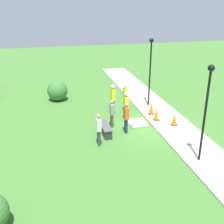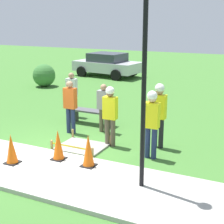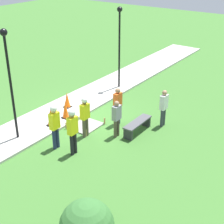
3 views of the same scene
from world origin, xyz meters
The scene contains 16 objects.
ground_plane centered at (0.00, 0.00, 0.00)m, with size 60.00×60.00×0.00m, color #3D702D.
sidewalk centered at (0.00, -1.14, 0.05)m, with size 28.00×2.28×0.10m.
wet_concrete_patch centered at (0.65, 0.69, 0.03)m, with size 1.36×1.15×0.31m.
traffic_cone_near_patch centered at (-0.25, -1.19, 0.48)m, with size 0.34×0.34×0.76m.
traffic_cone_far_patch centered at (0.65, -0.47, 0.49)m, with size 0.34×0.34×0.79m.
traffic_cone_sidewalk_edge centered at (1.56, -0.50, 0.50)m, with size 0.34×0.34×0.81m.
park_bench centered at (-0.21, 2.81, 0.36)m, with size 1.64×0.44×0.52m.
worker_supervisor centered at (2.68, 0.86, 1.11)m, with size 0.40×0.27×1.84m.
worker_assistant centered at (2.60, 1.70, 1.14)m, with size 0.40×0.27×1.88m.
worker_trainee centered at (1.30, 1.22, 1.06)m, with size 0.40×0.26×1.77m.
bystander_in_orange_shirt centered at (-0.35, 1.70, 0.98)m, with size 0.40×0.23×1.72m.
bystander_in_gray_shirt centered at (-1.38, 3.40, 0.95)m, with size 0.40×0.22×1.68m.
bystander_in_white_shirt centered at (0.55, 2.27, 0.90)m, with size 0.40×0.22×1.60m.
lamppost_near centered at (3.11, -0.89, 2.95)m, with size 0.28×0.28×4.43m.
parked_car_silver centered at (-4.39, 12.34, 0.78)m, with size 4.44×2.63×1.49m.
shrub_rounded_mid centered at (-5.96, 7.79, 0.61)m, with size 1.23×1.23×1.23m.
Camera 2 is at (5.50, -7.27, 3.62)m, focal length 55.00 mm.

